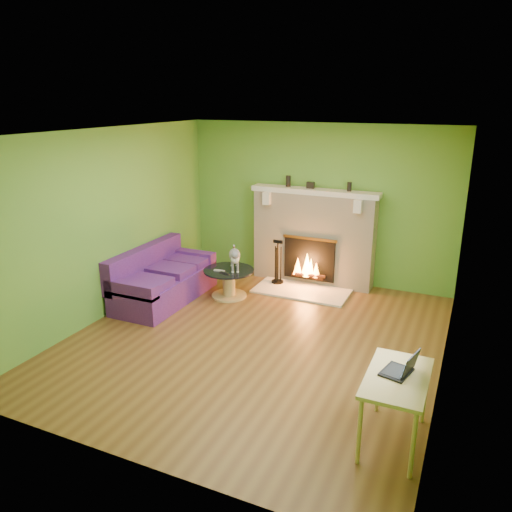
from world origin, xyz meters
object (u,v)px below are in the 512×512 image
(coffee_table, at_px, (229,281))
(cat, at_px, (235,258))
(sofa, at_px, (162,280))
(desk, at_px, (397,384))

(coffee_table, height_order, cat, cat)
(sofa, height_order, cat, cat)
(desk, xyz_separation_m, cat, (-2.84, 2.51, 0.04))
(sofa, bearing_deg, coffee_table, 30.03)
(desk, relative_size, cat, 1.48)
(sofa, bearing_deg, cat, 30.20)
(coffee_table, relative_size, desk, 0.86)
(sofa, bearing_deg, desk, -27.05)
(coffee_table, distance_m, cat, 0.39)
(sofa, distance_m, desk, 4.29)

